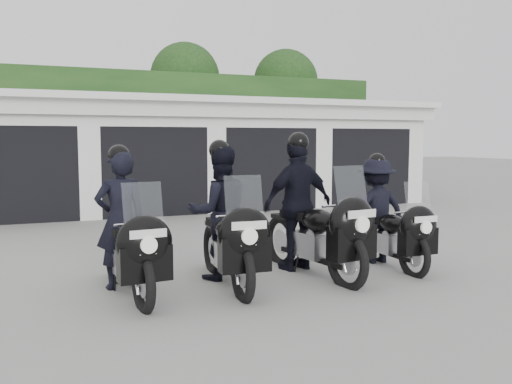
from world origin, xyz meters
name	(u,v)px	position (x,y,z in m)	size (l,w,h in m)	color
ground	(230,263)	(0.00, 0.00, 0.00)	(80.00, 80.00, 0.00)	gray
garage_block	(137,156)	(0.00, 8.06, 1.42)	(16.40, 6.80, 2.96)	white
background_vegetation	(124,116)	(0.37, 12.92, 2.77)	(20.00, 3.90, 5.80)	#163613
police_bike_a	(126,234)	(-1.71, -1.08, 0.75)	(0.76, 2.17, 1.89)	black
police_bike_b	(224,221)	(-0.43, -0.99, 0.82)	(0.92, 2.24, 1.95)	black
police_bike_c	(306,212)	(0.82, -0.92, 0.87)	(1.20, 2.36, 2.06)	black
police_bike_d	(382,216)	(2.12, -0.91, 0.74)	(1.05, 2.00, 1.74)	black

